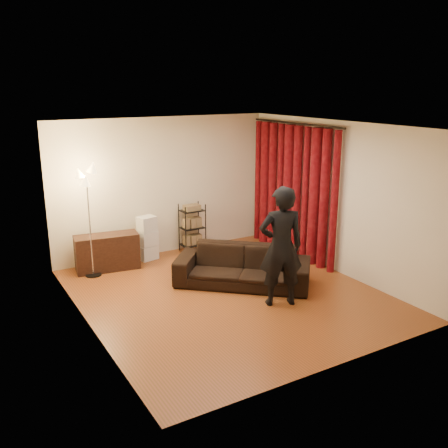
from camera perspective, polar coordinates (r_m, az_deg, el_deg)
floor at (r=8.19m, az=0.46°, el=-8.02°), size 5.00×5.00×0.00m
ceiling at (r=7.52m, az=0.51°, el=11.16°), size 5.00×5.00×0.00m
wall_back at (r=9.92m, az=-6.94°, el=4.29°), size 5.00×0.00×5.00m
wall_front at (r=5.84m, az=13.17°, el=-4.22°), size 5.00×0.00×5.00m
wall_left at (r=6.92m, az=-15.76°, el=-1.26°), size 0.00×5.00×5.00m
wall_right at (r=9.08m, az=12.79°, el=2.94°), size 0.00×5.00×5.00m
curtain_rod at (r=9.68m, az=8.20°, el=11.32°), size 0.04×2.65×0.04m
curtain at (r=9.85m, az=7.81°, el=3.73°), size 0.22×2.65×2.55m
sofa at (r=8.46m, az=2.13°, el=-4.86°), size 2.26×2.14×0.65m
person at (r=7.57m, az=6.53°, el=-2.58°), size 0.80×0.66×1.87m
media_cabinet at (r=9.38m, az=-13.20°, el=-3.15°), size 1.18×0.58×0.66m
storage_boxes at (r=9.73m, az=-8.75°, el=-1.60°), size 0.39×0.34×0.86m
wire_shelf at (r=10.11m, az=-3.65°, el=-0.42°), size 0.52×0.42×0.98m
floor_lamp at (r=8.96m, az=-15.11°, el=0.10°), size 0.40×0.40×1.94m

